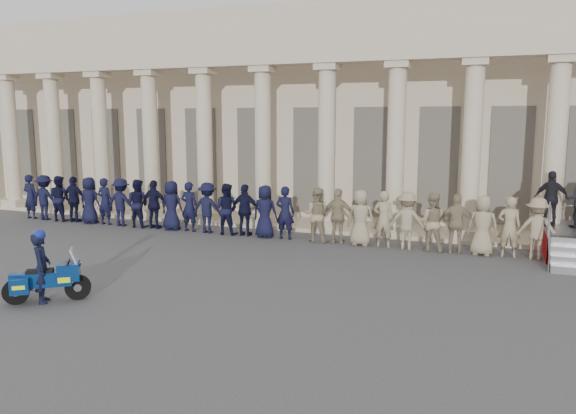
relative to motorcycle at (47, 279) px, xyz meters
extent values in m
plane|color=#414143|center=(2.39, 2.37, -0.55)|extent=(90.00, 90.00, 0.00)
cube|color=#C0AD90|center=(2.39, 17.37, 3.95)|extent=(40.00, 10.00, 9.00)
cube|color=#C0AD90|center=(2.39, 11.17, -0.47)|extent=(40.00, 2.60, 0.15)
cube|color=#C0AD90|center=(2.39, 10.37, 6.24)|extent=(35.80, 1.00, 1.00)
cube|color=#C0AD90|center=(2.39, 10.37, 7.34)|extent=(35.80, 1.00, 1.20)
cube|color=#C0AD90|center=(-11.91, 10.37, -0.25)|extent=(0.90, 0.90, 0.30)
cylinder|color=#C0AD90|center=(-11.91, 10.37, 2.70)|extent=(0.64, 0.64, 5.60)
cube|color=#C0AD90|center=(-11.91, 10.37, 5.62)|extent=(0.85, 0.85, 0.24)
cube|color=#C0AD90|center=(-9.31, 10.37, -0.25)|extent=(0.90, 0.90, 0.30)
cylinder|color=#C0AD90|center=(-9.31, 10.37, 2.70)|extent=(0.64, 0.64, 5.60)
cube|color=#C0AD90|center=(-9.31, 10.37, 5.62)|extent=(0.85, 0.85, 0.24)
cube|color=#C0AD90|center=(-6.71, 10.37, -0.25)|extent=(0.90, 0.90, 0.30)
cylinder|color=#C0AD90|center=(-6.71, 10.37, 2.70)|extent=(0.64, 0.64, 5.60)
cube|color=#C0AD90|center=(-6.71, 10.37, 5.62)|extent=(0.85, 0.85, 0.24)
cube|color=#C0AD90|center=(-4.11, 10.37, -0.25)|extent=(0.90, 0.90, 0.30)
cylinder|color=#C0AD90|center=(-4.11, 10.37, 2.70)|extent=(0.64, 0.64, 5.60)
cube|color=#C0AD90|center=(-4.11, 10.37, 5.62)|extent=(0.85, 0.85, 0.24)
cube|color=#C0AD90|center=(-1.51, 10.37, -0.25)|extent=(0.90, 0.90, 0.30)
cylinder|color=#C0AD90|center=(-1.51, 10.37, 2.70)|extent=(0.64, 0.64, 5.60)
cube|color=#C0AD90|center=(-1.51, 10.37, 5.62)|extent=(0.85, 0.85, 0.24)
cube|color=#C0AD90|center=(1.09, 10.37, -0.25)|extent=(0.90, 0.90, 0.30)
cylinder|color=#C0AD90|center=(1.09, 10.37, 2.70)|extent=(0.64, 0.64, 5.60)
cube|color=#C0AD90|center=(1.09, 10.37, 5.62)|extent=(0.85, 0.85, 0.24)
cube|color=#C0AD90|center=(3.69, 10.37, -0.25)|extent=(0.90, 0.90, 0.30)
cylinder|color=#C0AD90|center=(3.69, 10.37, 2.70)|extent=(0.64, 0.64, 5.60)
cube|color=#C0AD90|center=(3.69, 10.37, 5.62)|extent=(0.85, 0.85, 0.24)
cube|color=#C0AD90|center=(6.29, 10.37, -0.25)|extent=(0.90, 0.90, 0.30)
cylinder|color=#C0AD90|center=(6.29, 10.37, 2.70)|extent=(0.64, 0.64, 5.60)
cube|color=#C0AD90|center=(6.29, 10.37, 5.62)|extent=(0.85, 0.85, 0.24)
cube|color=#C0AD90|center=(8.89, 10.37, -0.25)|extent=(0.90, 0.90, 0.30)
cylinder|color=#C0AD90|center=(8.89, 10.37, 2.70)|extent=(0.64, 0.64, 5.60)
cube|color=#C0AD90|center=(8.89, 10.37, 5.62)|extent=(0.85, 0.85, 0.24)
cube|color=#C0AD90|center=(11.49, 10.37, -0.25)|extent=(0.90, 0.90, 0.30)
cylinder|color=#C0AD90|center=(11.49, 10.37, 2.70)|extent=(0.64, 0.64, 5.60)
cube|color=#C0AD90|center=(11.49, 10.37, 5.62)|extent=(0.85, 0.85, 0.24)
cube|color=black|center=(-13.21, 12.39, 2.00)|extent=(1.30, 0.12, 4.20)
cube|color=black|center=(-10.61, 12.39, 2.00)|extent=(1.30, 0.12, 4.20)
cube|color=black|center=(-8.01, 12.39, 2.00)|extent=(1.30, 0.12, 4.20)
cube|color=black|center=(-5.41, 12.39, 2.00)|extent=(1.30, 0.12, 4.20)
cube|color=black|center=(-2.81, 12.39, 2.00)|extent=(1.30, 0.12, 4.20)
cube|color=black|center=(-0.21, 12.39, 2.00)|extent=(1.30, 0.12, 4.20)
cube|color=black|center=(2.39, 12.39, 2.00)|extent=(1.30, 0.12, 4.20)
cube|color=black|center=(4.99, 12.39, 2.00)|extent=(1.30, 0.12, 4.20)
cube|color=black|center=(7.59, 12.39, 2.00)|extent=(1.30, 0.12, 4.20)
cube|color=black|center=(10.19, 12.39, 2.00)|extent=(1.30, 0.12, 4.20)
imported|color=black|center=(-9.08, 8.53, 0.41)|extent=(0.70, 0.46, 1.92)
imported|color=black|center=(-8.29, 8.53, 0.41)|extent=(1.24, 0.71, 1.92)
imported|color=black|center=(-7.50, 8.53, 0.41)|extent=(0.93, 0.73, 1.92)
imported|color=black|center=(-6.72, 8.53, 0.41)|extent=(1.13, 0.47, 1.92)
imported|color=black|center=(-5.93, 8.53, 0.41)|extent=(0.94, 0.61, 1.92)
imported|color=black|center=(-5.14, 8.53, 0.41)|extent=(0.70, 0.46, 1.92)
imported|color=black|center=(-4.36, 8.53, 0.41)|extent=(1.24, 0.71, 1.92)
imported|color=black|center=(-3.57, 8.53, 0.41)|extent=(0.93, 0.73, 1.92)
imported|color=black|center=(-2.78, 8.53, 0.41)|extent=(1.13, 0.47, 1.92)
imported|color=black|center=(-2.00, 8.53, 0.41)|extent=(0.94, 0.61, 1.92)
imported|color=black|center=(-1.21, 8.53, 0.41)|extent=(0.70, 0.46, 1.92)
imported|color=black|center=(-0.42, 8.53, 0.41)|extent=(1.24, 0.71, 1.92)
imported|color=black|center=(0.36, 8.53, 0.41)|extent=(0.93, 0.73, 1.92)
imported|color=black|center=(1.15, 8.53, 0.41)|extent=(1.13, 0.47, 1.92)
imported|color=black|center=(1.94, 8.53, 0.41)|extent=(0.94, 0.61, 1.92)
imported|color=black|center=(2.73, 8.53, 0.41)|extent=(0.70, 0.46, 1.92)
imported|color=gray|center=(3.91, 8.53, 0.41)|extent=(0.93, 0.73, 1.92)
imported|color=gray|center=(4.70, 8.53, 0.41)|extent=(1.13, 0.47, 1.92)
imported|color=gray|center=(5.49, 8.53, 0.41)|extent=(0.94, 0.61, 1.92)
imported|color=gray|center=(6.27, 8.53, 0.41)|extent=(0.70, 0.46, 1.92)
imported|color=gray|center=(7.06, 8.53, 0.41)|extent=(1.24, 0.71, 1.92)
imported|color=gray|center=(7.85, 8.53, 0.41)|extent=(0.93, 0.73, 1.92)
imported|color=gray|center=(8.63, 8.53, 0.41)|extent=(1.13, 0.47, 1.92)
imported|color=gray|center=(9.42, 8.53, 0.41)|extent=(0.94, 0.61, 1.92)
imported|color=gray|center=(10.21, 8.53, 0.41)|extent=(0.70, 0.46, 1.92)
imported|color=gray|center=(11.00, 8.53, 0.41)|extent=(1.24, 0.71, 1.92)
cube|color=maroon|center=(11.30, 9.51, -0.16)|extent=(0.04, 3.08, 0.77)
cube|color=gray|center=(11.88, 7.06, -0.44)|extent=(1.10, 0.28, 0.22)
cube|color=gray|center=(11.88, 7.34, -0.22)|extent=(1.10, 0.28, 0.22)
cube|color=gray|center=(11.88, 7.62, 0.00)|extent=(1.10, 0.28, 0.22)
cube|color=gray|center=(11.88, 7.90, 0.22)|extent=(1.10, 0.28, 0.22)
imported|color=black|center=(11.44, 9.71, 1.21)|extent=(1.04, 0.43, 1.77)
cylinder|color=black|center=(0.54, 0.39, -0.25)|extent=(0.56, 0.46, 0.60)
cylinder|color=black|center=(-0.56, -0.42, -0.25)|extent=(0.56, 0.46, 0.60)
cube|color=navy|center=(0.02, 0.01, 0.02)|extent=(1.07, 0.93, 0.35)
cube|color=navy|center=(0.39, 0.28, 0.16)|extent=(0.68, 0.68, 0.41)
cube|color=silver|center=(0.39, 0.28, -0.05)|extent=(0.32, 0.34, 0.11)
cube|color=#B2BFCC|center=(0.52, 0.37, 0.47)|extent=(0.40, 0.45, 0.49)
cube|color=black|center=(-0.12, -0.09, 0.20)|extent=(0.66, 0.60, 0.09)
cube|color=navy|center=(-0.53, -0.39, 0.09)|extent=(0.44, 0.44, 0.20)
cube|color=navy|center=(-0.28, -0.57, -0.05)|extent=(0.45, 0.40, 0.36)
cube|color=#E9FF0D|center=(-0.28, -0.57, -0.05)|extent=(0.35, 0.34, 0.09)
cube|color=navy|center=(-0.62, -0.10, -0.05)|extent=(0.45, 0.40, 0.36)
cube|color=#E9FF0D|center=(-0.62, -0.10, -0.05)|extent=(0.35, 0.34, 0.09)
cylinder|color=silver|center=(-0.47, -0.08, -0.27)|extent=(0.49, 0.40, 0.09)
cylinder|color=black|center=(0.39, 0.28, 0.38)|extent=(0.40, 0.53, 0.03)
imported|color=black|center=(-0.09, -0.07, 0.29)|extent=(0.68, 0.73, 1.67)
sphere|color=navy|center=(-0.09, -0.07, 1.08)|extent=(0.28, 0.28, 0.28)
camera|label=1|loc=(9.86, -9.94, 3.75)|focal=35.00mm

